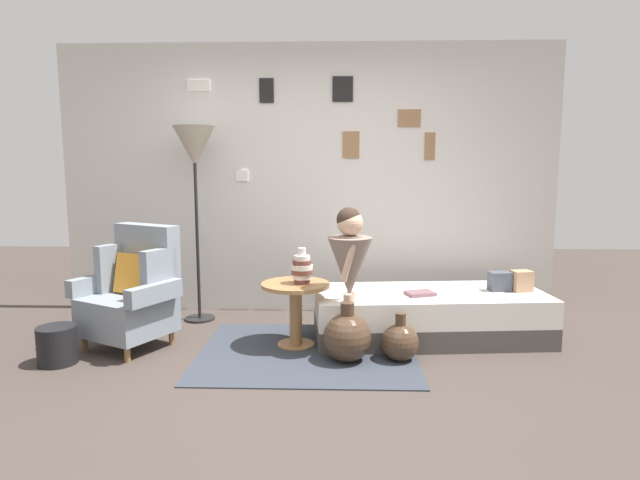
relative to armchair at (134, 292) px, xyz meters
name	(u,v)px	position (x,y,z in m)	size (l,w,h in m)	color
ground_plane	(292,389)	(1.34, -0.82, -0.44)	(12.00, 12.00, 0.00)	#423833
gallery_wall	(308,180)	(1.34, 1.13, 0.86)	(4.80, 0.12, 2.60)	silver
rug	(307,352)	(1.40, -0.13, -0.43)	(1.67, 1.40, 0.01)	#333842
armchair	(134,292)	(0.00, 0.00, 0.00)	(0.90, 0.82, 0.97)	olive
daybed	(429,315)	(2.41, 0.26, -0.24)	(1.96, 0.97, 0.40)	#4C4742
pillow_head	(522,281)	(3.17, 0.30, 0.05)	(0.16, 0.12, 0.17)	tan
pillow_mid	(500,281)	(3.00, 0.31, 0.04)	(0.17, 0.12, 0.16)	#474C56
side_table	(296,301)	(1.30, 0.02, -0.07)	(0.55, 0.55, 0.52)	#9E7042
vase_striped	(302,269)	(1.35, 0.01, 0.20)	(0.17, 0.17, 0.29)	brown
floor_lamp	(195,154)	(0.33, 0.73, 1.11)	(0.38, 0.38, 1.80)	black
person_child	(350,261)	(1.73, -0.14, 0.29)	(0.34, 0.34, 1.14)	#D8AD8E
book_on_daybed	(420,293)	(2.31, 0.13, -0.02)	(0.22, 0.16, 0.03)	#765158
demijohn_near	(347,337)	(1.71, -0.31, -0.25)	(0.36, 0.36, 0.45)	#473323
demijohn_far	(400,342)	(2.10, -0.28, -0.29)	(0.28, 0.28, 0.37)	#473323
magazine_basket	(57,345)	(-0.42, -0.42, -0.30)	(0.28, 0.28, 0.28)	black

